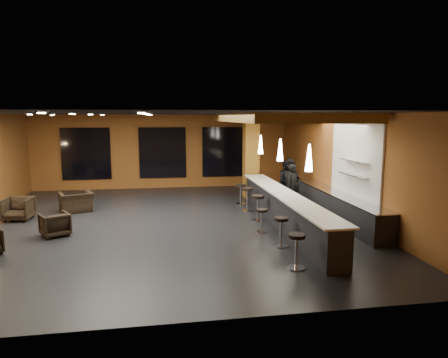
{
  "coord_description": "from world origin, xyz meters",
  "views": [
    {
      "loc": [
        -0.14,
        -12.72,
        3.4
      ],
      "look_at": [
        2.0,
        0.5,
        1.3
      ],
      "focal_mm": 32.0,
      "sensor_mm": 36.0,
      "label": 1
    }
  ],
  "objects": [
    {
      "name": "floor",
      "position": [
        0.0,
        0.0,
        -0.05
      ],
      "size": [
        12.0,
        13.0,
        0.1
      ],
      "primitive_type": "cube",
      "color": "black",
      "rests_on": "ground"
    },
    {
      "name": "ceiling",
      "position": [
        0.0,
        0.0,
        3.55
      ],
      "size": [
        12.0,
        13.0,
        0.1
      ],
      "primitive_type": "cube",
      "color": "black"
    },
    {
      "name": "wall_back",
      "position": [
        0.0,
        6.55,
        1.75
      ],
      "size": [
        12.0,
        0.1,
        3.5
      ],
      "primitive_type": "cube",
      "color": "brown",
      "rests_on": "floor"
    },
    {
      "name": "wall_front",
      "position": [
        0.0,
        -6.55,
        1.75
      ],
      "size": [
        12.0,
        0.1,
        3.5
      ],
      "primitive_type": "cube",
      "color": "brown",
      "rests_on": "floor"
    },
    {
      "name": "wall_right",
      "position": [
        6.05,
        0.0,
        1.75
      ],
      "size": [
        0.1,
        13.0,
        3.5
      ],
      "primitive_type": "cube",
      "color": "brown",
      "rests_on": "floor"
    },
    {
      "name": "wood_soffit",
      "position": [
        4.0,
        1.0,
        3.36
      ],
      "size": [
        3.6,
        8.0,
        0.28
      ],
      "primitive_type": "cube",
      "color": "olive",
      "rests_on": "ceiling"
    },
    {
      "name": "window_left",
      "position": [
        -3.5,
        6.44,
        1.7
      ],
      "size": [
        2.2,
        0.06,
        2.4
      ],
      "primitive_type": "cube",
      "color": "black",
      "rests_on": "wall_back"
    },
    {
      "name": "window_center",
      "position": [
        0.0,
        6.44,
        1.7
      ],
      "size": [
        2.2,
        0.06,
        2.4
      ],
      "primitive_type": "cube",
      "color": "black",
      "rests_on": "wall_back"
    },
    {
      "name": "window_right",
      "position": [
        3.0,
        6.44,
        1.7
      ],
      "size": [
        2.2,
        0.06,
        2.4
      ],
      "primitive_type": "cube",
      "color": "black",
      "rests_on": "wall_back"
    },
    {
      "name": "tile_backsplash",
      "position": [
        5.96,
        -1.0,
        2.0
      ],
      "size": [
        0.06,
        3.2,
        2.4
      ],
      "primitive_type": "cube",
      "color": "white",
      "rests_on": "wall_right"
    },
    {
      "name": "bar_counter",
      "position": [
        3.65,
        -1.0,
        0.5
      ],
      "size": [
        0.6,
        8.0,
        1.0
      ],
      "primitive_type": "cube",
      "color": "black",
      "rests_on": "floor"
    },
    {
      "name": "bar_top",
      "position": [
        3.65,
        -1.0,
        1.02
      ],
      "size": [
        0.78,
        8.1,
        0.05
      ],
      "primitive_type": "cube",
      "color": "white",
      "rests_on": "bar_counter"
    },
    {
      "name": "prep_counter",
      "position": [
        5.65,
        -0.5,
        0.43
      ],
      "size": [
        0.7,
        6.0,
        0.86
      ],
      "primitive_type": "cube",
      "color": "black",
      "rests_on": "floor"
    },
    {
      "name": "prep_top",
      "position": [
        5.65,
        -0.5,
        0.89
      ],
      "size": [
        0.72,
        6.0,
        0.03
      ],
      "primitive_type": "cube",
      "color": "silver",
      "rests_on": "prep_counter"
    },
    {
      "name": "wall_shelf_lower",
      "position": [
        5.82,
        -1.2,
        1.6
      ],
      "size": [
        0.3,
        1.5,
        0.03
      ],
      "primitive_type": "cube",
      "color": "silver",
      "rests_on": "wall_right"
    },
    {
      "name": "wall_shelf_upper",
      "position": [
        5.82,
        -1.2,
        2.05
      ],
      "size": [
        0.3,
        1.5,
        0.03
      ],
      "primitive_type": "cube",
      "color": "silver",
      "rests_on": "wall_right"
    },
    {
      "name": "column",
      "position": [
        3.65,
        3.6,
        1.75
      ],
      "size": [
        0.6,
        0.6,
        3.5
      ],
      "primitive_type": "cube",
      "color": "#916220",
      "rests_on": "floor"
    },
    {
      "name": "pendant_0",
      "position": [
        3.65,
        -3.0,
        2.35
      ],
      "size": [
        0.2,
        0.2,
        0.7
      ],
      "primitive_type": "cone",
      "color": "white",
      "rests_on": "wood_soffit"
    },
    {
      "name": "pendant_1",
      "position": [
        3.65,
        -0.5,
        2.35
      ],
      "size": [
        0.2,
        0.2,
        0.7
      ],
      "primitive_type": "cone",
      "color": "white",
      "rests_on": "wood_soffit"
    },
    {
      "name": "pendant_2",
      "position": [
        3.65,
        2.0,
        2.35
      ],
      "size": [
        0.2,
        0.2,
        0.7
      ],
      "primitive_type": "cone",
      "color": "white",
      "rests_on": "wood_soffit"
    },
    {
      "name": "staff_a",
      "position": [
        4.73,
        1.26,
        0.83
      ],
      "size": [
        0.7,
        0.57,
        1.66
      ],
      "primitive_type": "imported",
      "rotation": [
        0.0,
        0.0,
        0.33
      ],
      "color": "black",
      "rests_on": "floor"
    },
    {
      "name": "staff_b",
      "position": [
        4.94,
        2.69,
        0.82
      ],
      "size": [
        0.94,
        0.81,
        1.64
      ],
      "primitive_type": "imported",
      "rotation": [
        0.0,
        0.0,
        0.27
      ],
      "color": "black",
      "rests_on": "floor"
    },
    {
      "name": "staff_c",
      "position": [
        4.98,
        2.42,
        0.88
      ],
      "size": [
        1.0,
        0.84,
        1.75
      ],
      "primitive_type": "imported",
      "rotation": [
        0.0,
        0.0,
        -0.39
      ],
      "color": "black",
      "rests_on": "floor"
    },
    {
      "name": "armchair_b",
      "position": [
        -3.16,
        -0.98,
        0.34
      ],
      "size": [
        1.0,
        1.01,
        0.68
      ],
      "primitive_type": "imported",
      "rotation": [
        0.0,
        0.0,
        3.67
      ],
      "color": "black",
      "rests_on": "floor"
    },
    {
      "name": "armchair_c",
      "position": [
        -4.8,
        1.06,
        0.38
      ],
      "size": [
        0.88,
        0.91,
        0.77
      ],
      "primitive_type": "imported",
      "rotation": [
        0.0,
        0.0,
        -0.08
      ],
      "color": "black",
      "rests_on": "floor"
    },
    {
      "name": "armchair_d",
      "position": [
        -3.17,
        2.04,
        0.36
      ],
      "size": [
        1.37,
        1.29,
        0.71
      ],
      "primitive_type": "imported",
      "rotation": [
        0.0,
        0.0,
        3.51
      ],
      "color": "black",
      "rests_on": "floor"
    },
    {
      "name": "bar_stool_0",
      "position": [
        2.84,
        -4.49,
        0.51
      ],
      "size": [
        0.41,
        0.41,
        0.8
      ],
      "rotation": [
        0.0,
        0.0,
        0.41
      ],
      "color": "silver",
      "rests_on": "floor"
    },
    {
      "name": "bar_stool_1",
      "position": [
        2.97,
        -2.93,
        0.5
      ],
      "size": [
        0.4,
        0.4,
        0.79
      ],
      "rotation": [
        0.0,
        0.0,
        0.03
      ],
      "color": "silver",
      "rests_on": "floor"
    },
    {
      "name": "bar_stool_2",
      "position": [
        2.79,
        -1.62,
        0.46
      ],
      "size": [
        0.36,
        0.36,
        0.71
      ],
      "rotation": [
        0.0,
        0.0,
        0.32
      ],
      "color": "silver",
      "rests_on": "floor"
    },
    {
      "name": "bar_stool_3",
      "position": [
        2.99,
        -0.3,
        0.55
      ],
      "size": [
        0.43,
        0.43,
        0.86
      ],
      "rotation": [
        0.0,
        0.0,
        -0.36
      ],
      "color": "silver",
      "rests_on": "floor"
    },
    {
      "name": "bar_stool_4",
      "position": [
        2.96,
        1.11,
        0.55
      ],
      "size": [
        0.44,
        0.44,
        0.86
      ],
      "rotation": [
        0.0,
        0.0,
        0.16
      ],
      "color": "silver",
      "rests_on": "floor"
    },
    {
      "name": "bar_stool_5",
      "position": [
        2.95,
        2.28,
        0.5
      ],
      "size": [
        0.4,
        0.4,
        0.79
      ],
      "rotation": [
        0.0,
        0.0,
        -0.29
      ],
      "color": "silver",
      "rests_on": "floor"
    }
  ]
}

